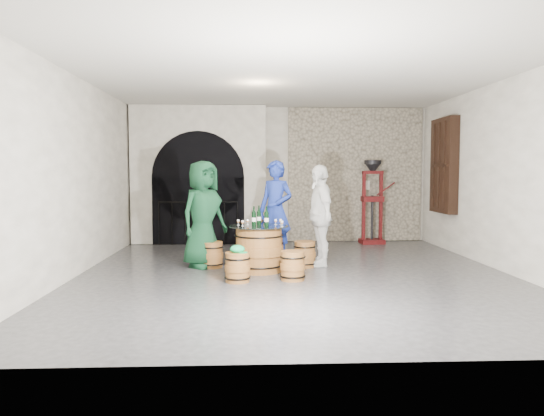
{
  "coord_description": "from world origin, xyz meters",
  "views": [
    {
      "loc": [
        -0.74,
        -8.35,
        1.66
      ],
      "look_at": [
        -0.35,
        0.42,
        1.05
      ],
      "focal_mm": 34.0,
      "sensor_mm": 36.0,
      "label": 1
    }
  ],
  "objects_px": {
    "barrel_stool_near_left": "(237,267)",
    "person_blue": "(276,211)",
    "corking_press": "(372,195)",
    "barrel_stool_left": "(212,255)",
    "wine_bottle_center": "(266,218)",
    "barrel_table": "(259,249)",
    "person_green": "(203,214)",
    "barrel_stool_near_right": "(293,266)",
    "side_barrel": "(271,232)",
    "barrel_stool_far": "(273,250)",
    "barrel_stool_right": "(305,254)",
    "person_white": "(320,215)",
    "wine_bottle_left": "(254,218)",
    "wine_bottle_right": "(259,217)"
  },
  "relations": [
    {
      "from": "barrel_stool_near_left",
      "to": "person_blue",
      "type": "relative_size",
      "value": 0.24
    },
    {
      "from": "barrel_stool_far",
      "to": "corking_press",
      "type": "relative_size",
      "value": 0.23
    },
    {
      "from": "wine_bottle_center",
      "to": "barrel_stool_right",
      "type": "bearing_deg",
      "value": 29.17
    },
    {
      "from": "corking_press",
      "to": "barrel_table",
      "type": "bearing_deg",
      "value": -133.16
    },
    {
      "from": "person_green",
      "to": "wine_bottle_right",
      "type": "bearing_deg",
      "value": -61.26
    },
    {
      "from": "barrel_stool_far",
      "to": "person_green",
      "type": "relative_size",
      "value": 0.24
    },
    {
      "from": "person_green",
      "to": "wine_bottle_left",
      "type": "relative_size",
      "value": 5.73
    },
    {
      "from": "barrel_stool_near_left",
      "to": "wine_bottle_left",
      "type": "relative_size",
      "value": 1.39
    },
    {
      "from": "barrel_stool_left",
      "to": "barrel_stool_near_left",
      "type": "distance_m",
      "value": 1.3
    },
    {
      "from": "barrel_stool_far",
      "to": "wine_bottle_right",
      "type": "relative_size",
      "value": 1.39
    },
    {
      "from": "person_white",
      "to": "corking_press",
      "type": "relative_size",
      "value": 0.93
    },
    {
      "from": "person_blue",
      "to": "person_white",
      "type": "bearing_deg",
      "value": -1.41
    },
    {
      "from": "barrel_table",
      "to": "person_green",
      "type": "distance_m",
      "value": 1.2
    },
    {
      "from": "wine_bottle_left",
      "to": "corking_press",
      "type": "relative_size",
      "value": 0.17
    },
    {
      "from": "barrel_stool_right",
      "to": "person_blue",
      "type": "height_order",
      "value": "person_blue"
    },
    {
      "from": "barrel_table",
      "to": "barrel_stool_near_right",
      "type": "height_order",
      "value": "barrel_table"
    },
    {
      "from": "barrel_stool_near_right",
      "to": "corking_press",
      "type": "distance_m",
      "value": 4.64
    },
    {
      "from": "person_blue",
      "to": "wine_bottle_center",
      "type": "relative_size",
      "value": 5.8
    },
    {
      "from": "barrel_stool_left",
      "to": "corking_press",
      "type": "bearing_deg",
      "value": 39.29
    },
    {
      "from": "barrel_stool_near_right",
      "to": "person_green",
      "type": "bearing_deg",
      "value": 140.93
    },
    {
      "from": "person_green",
      "to": "person_white",
      "type": "xyz_separation_m",
      "value": [
        2.05,
        0.04,
        -0.03
      ]
    },
    {
      "from": "wine_bottle_right",
      "to": "side_barrel",
      "type": "distance_m",
      "value": 2.73
    },
    {
      "from": "barrel_stool_far",
      "to": "person_blue",
      "type": "distance_m",
      "value": 0.74
    },
    {
      "from": "barrel_table",
      "to": "barrel_stool_right",
      "type": "distance_m",
      "value": 0.91
    },
    {
      "from": "barrel_stool_far",
      "to": "wine_bottle_right",
      "type": "height_order",
      "value": "wine_bottle_right"
    },
    {
      "from": "person_green",
      "to": "wine_bottle_center",
      "type": "distance_m",
      "value": 1.19
    },
    {
      "from": "wine_bottle_center",
      "to": "barrel_table",
      "type": "bearing_deg",
      "value": 174.24
    },
    {
      "from": "person_blue",
      "to": "corking_press",
      "type": "bearing_deg",
      "value": 77.54
    },
    {
      "from": "barrel_table",
      "to": "side_barrel",
      "type": "relative_size",
      "value": 1.55
    },
    {
      "from": "barrel_stool_left",
      "to": "person_blue",
      "type": "height_order",
      "value": "person_blue"
    },
    {
      "from": "person_white",
      "to": "side_barrel",
      "type": "height_order",
      "value": "person_white"
    },
    {
      "from": "barrel_stool_right",
      "to": "side_barrel",
      "type": "relative_size",
      "value": 0.71
    },
    {
      "from": "barrel_stool_right",
      "to": "corking_press",
      "type": "xyz_separation_m",
      "value": [
        1.89,
        2.88,
        0.9
      ]
    },
    {
      "from": "barrel_stool_far",
      "to": "person_white",
      "type": "height_order",
      "value": "person_white"
    },
    {
      "from": "barrel_stool_left",
      "to": "barrel_stool_right",
      "type": "distance_m",
      "value": 1.62
    },
    {
      "from": "barrel_table",
      "to": "barrel_stool_far",
      "type": "height_order",
      "value": "barrel_table"
    },
    {
      "from": "person_blue",
      "to": "side_barrel",
      "type": "height_order",
      "value": "person_blue"
    },
    {
      "from": "barrel_table",
      "to": "barrel_stool_left",
      "type": "distance_m",
      "value": 0.91
    },
    {
      "from": "person_white",
      "to": "barrel_stool_near_left",
      "type": "bearing_deg",
      "value": -55.05
    },
    {
      "from": "barrel_stool_left",
      "to": "person_blue",
      "type": "relative_size",
      "value": 0.24
    },
    {
      "from": "barrel_stool_left",
      "to": "barrel_stool_far",
      "type": "relative_size",
      "value": 1.0
    },
    {
      "from": "barrel_stool_near_right",
      "to": "side_barrel",
      "type": "relative_size",
      "value": 0.71
    },
    {
      "from": "wine_bottle_right",
      "to": "barrel_stool_left",
      "type": "bearing_deg",
      "value": 167.32
    },
    {
      "from": "barrel_stool_left",
      "to": "corking_press",
      "type": "xyz_separation_m",
      "value": [
        3.51,
        2.87,
        0.9
      ]
    },
    {
      "from": "barrel_stool_near_left",
      "to": "person_white",
      "type": "height_order",
      "value": "person_white"
    },
    {
      "from": "person_green",
      "to": "side_barrel",
      "type": "height_order",
      "value": "person_green"
    },
    {
      "from": "barrel_table",
      "to": "person_blue",
      "type": "height_order",
      "value": "person_blue"
    },
    {
      "from": "barrel_stool_far",
      "to": "barrel_stool_near_right",
      "type": "xyz_separation_m",
      "value": [
        0.23,
        -1.59,
        0.0
      ]
    },
    {
      "from": "person_green",
      "to": "barrel_table",
      "type": "bearing_deg",
      "value": -71.77
    },
    {
      "from": "barrel_stool_near_left",
      "to": "person_blue",
      "type": "xyz_separation_m",
      "value": [
        0.68,
        1.87,
        0.72
      ]
    }
  ]
}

